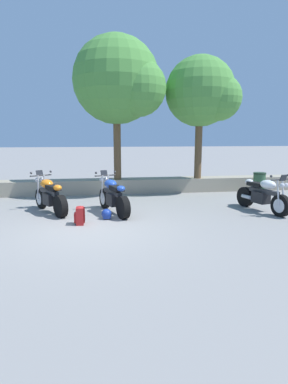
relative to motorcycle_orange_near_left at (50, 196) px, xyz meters
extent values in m
plane|color=gray|center=(1.13, -1.86, -0.49)|extent=(120.00, 120.00, 0.00)
cube|color=gray|center=(1.13, 2.94, -0.21)|extent=(36.00, 0.80, 0.55)
cylinder|color=black|center=(-0.35, 0.60, -0.18)|extent=(0.43, 0.61, 0.62)
cylinder|color=black|center=(0.37, -0.65, -0.18)|extent=(0.46, 0.63, 0.62)
cylinder|color=silver|center=(-0.35, 0.60, -0.18)|extent=(0.33, 0.41, 0.38)
cube|color=black|center=(0.04, -0.07, -0.08)|extent=(0.52, 0.58, 0.34)
cube|color=#2D2D30|center=(-0.01, 0.02, 0.12)|extent=(0.67, 1.02, 0.12)
ellipsoid|color=orange|center=(-0.09, 0.15, 0.34)|extent=(0.55, 0.62, 0.26)
cube|color=black|center=(0.15, -0.27, 0.28)|extent=(0.50, 0.62, 0.12)
ellipsoid|color=orange|center=(0.30, -0.53, 0.32)|extent=(0.33, 0.35, 0.16)
cylinder|color=#2D2D30|center=(-0.31, 0.53, 0.54)|extent=(0.59, 0.36, 0.04)
sphere|color=silver|center=(-0.44, 0.62, 0.40)|extent=(0.13, 0.13, 0.13)
sphere|color=silver|center=(-0.32, 0.69, 0.40)|extent=(0.13, 0.13, 0.13)
cube|color=#26282D|center=(-0.36, 0.62, 0.60)|extent=(0.22, 0.18, 0.18)
cylinder|color=silver|center=(0.39, -0.36, -0.13)|extent=(0.28, 0.38, 0.11)
cylinder|color=silver|center=(-0.40, 0.52, 0.18)|extent=(0.12, 0.16, 0.73)
cylinder|color=silver|center=(-0.25, 0.61, 0.18)|extent=(0.12, 0.16, 0.73)
sphere|color=#2D2D30|center=(-0.55, 0.35, 0.64)|extent=(0.07, 0.07, 0.07)
sphere|color=#2D2D30|center=(-0.03, 0.65, 0.64)|extent=(0.07, 0.07, 0.07)
cylinder|color=black|center=(1.60, 0.31, -0.18)|extent=(0.33, 0.63, 0.62)
cylinder|color=black|center=(2.05, -1.05, -0.18)|extent=(0.37, 0.65, 0.62)
cylinder|color=silver|center=(1.60, 0.31, -0.18)|extent=(0.27, 0.42, 0.38)
cube|color=black|center=(1.84, -0.42, -0.08)|extent=(0.45, 0.56, 0.34)
cube|color=#2D2D30|center=(1.81, -0.32, 0.12)|extent=(0.48, 1.09, 0.12)
ellipsoid|color=#2347A8|center=(1.76, -0.18, 0.34)|extent=(0.49, 0.60, 0.26)
cube|color=black|center=(1.91, -0.64, 0.28)|extent=(0.42, 0.61, 0.12)
ellipsoid|color=#2347A8|center=(2.01, -0.92, 0.32)|extent=(0.30, 0.33, 0.16)
cylinder|color=#2D2D30|center=(1.62, 0.24, 0.54)|extent=(0.64, 0.24, 0.04)
sphere|color=silver|center=(1.51, 0.35, 0.40)|extent=(0.13, 0.13, 0.13)
sphere|color=silver|center=(1.65, 0.39, 0.40)|extent=(0.13, 0.13, 0.13)
cube|color=#26282D|center=(1.59, 0.33, 0.60)|extent=(0.22, 0.15, 0.18)
cylinder|color=silver|center=(2.13, -0.78, -0.13)|extent=(0.22, 0.40, 0.11)
cylinder|color=silver|center=(1.53, 0.25, 0.18)|extent=(0.09, 0.17, 0.73)
cylinder|color=silver|center=(1.70, 0.30, 0.18)|extent=(0.09, 0.17, 0.73)
sphere|color=#2D2D30|center=(1.35, 0.11, 0.64)|extent=(0.07, 0.07, 0.07)
sphere|color=#2D2D30|center=(1.92, 0.29, 0.64)|extent=(0.07, 0.07, 0.07)
cylinder|color=black|center=(6.38, -1.48, -0.18)|extent=(0.29, 0.64, 0.62)
cylinder|color=black|center=(6.03, -0.08, -0.18)|extent=(0.33, 0.65, 0.62)
cylinder|color=silver|center=(6.38, -1.48, -0.18)|extent=(0.25, 0.41, 0.38)
cube|color=black|center=(6.19, -0.73, -0.08)|extent=(0.43, 0.54, 0.34)
cube|color=#2D2D30|center=(6.21, -0.83, 0.12)|extent=(0.40, 1.10, 0.12)
ellipsoid|color=white|center=(6.25, -0.97, 0.34)|extent=(0.46, 0.59, 0.26)
cube|color=black|center=(6.13, -0.51, 0.28)|extent=(0.39, 0.61, 0.12)
ellipsoid|color=white|center=(6.06, -0.22, 0.32)|extent=(0.28, 0.33, 0.16)
cylinder|color=#2D2D30|center=(6.36, -1.40, 0.54)|extent=(0.65, 0.20, 0.04)
sphere|color=silver|center=(6.46, -1.52, 0.40)|extent=(0.13, 0.13, 0.13)
sphere|color=silver|center=(6.32, -1.55, 0.40)|extent=(0.13, 0.13, 0.13)
cube|color=#26282D|center=(6.38, -1.50, 0.60)|extent=(0.22, 0.14, 0.18)
cylinder|color=silver|center=(5.93, -0.35, -0.13)|extent=(0.20, 0.40, 0.11)
cylinder|color=silver|center=(6.46, -1.42, 0.18)|extent=(0.08, 0.17, 0.73)
cylinder|color=silver|center=(6.28, -1.46, 0.18)|extent=(0.08, 0.17, 0.73)
sphere|color=#2D2D30|center=(6.64, -1.29, 0.64)|extent=(0.07, 0.07, 0.07)
sphere|color=#2D2D30|center=(6.06, -1.44, 0.64)|extent=(0.07, 0.07, 0.07)
cube|color=#A31E1E|center=(0.93, -1.44, -0.27)|extent=(0.19, 0.30, 0.44)
cube|color=#A31E1E|center=(0.81, -1.44, -0.31)|extent=(0.05, 0.24, 0.24)
ellipsoid|color=#A31E1E|center=(0.93, -1.44, -0.06)|extent=(0.18, 0.29, 0.08)
cube|color=#591010|center=(1.03, -1.52, -0.25)|extent=(0.03, 0.05, 0.37)
cube|color=#591010|center=(1.03, -1.36, -0.25)|extent=(0.03, 0.05, 0.37)
sphere|color=navy|center=(1.61, -1.01, -0.35)|extent=(0.28, 0.28, 0.28)
ellipsoid|color=black|center=(1.61, -1.09, -0.34)|extent=(0.23, 0.06, 0.12)
cube|color=navy|center=(1.61, -1.09, -0.42)|extent=(0.20, 0.08, 0.08)
cylinder|color=brown|center=(2.17, 2.83, 1.31)|extent=(0.28, 0.28, 2.49)
sphere|color=#4C8E3D|center=(2.17, 2.83, 3.75)|extent=(3.20, 3.20, 3.20)
sphere|color=#4C8E3D|center=(2.89, 2.35, 3.43)|extent=(2.08, 2.08, 2.08)
cylinder|color=brown|center=(5.35, 2.72, 1.24)|extent=(0.28, 0.28, 2.34)
sphere|color=#4C8E3D|center=(5.35, 2.72, 3.40)|extent=(2.65, 2.65, 2.65)
sphere|color=#4C8E3D|center=(5.95, 2.32, 3.13)|extent=(1.72, 1.72, 1.72)
cylinder|color=#335638|center=(7.42, 1.66, -0.09)|extent=(0.44, 0.44, 0.80)
cylinder|color=#1E3421|center=(7.42, 1.66, 0.34)|extent=(0.46, 0.46, 0.06)
camera|label=1|loc=(1.37, -9.32, 1.72)|focal=29.52mm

